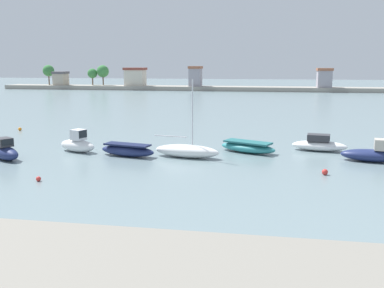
{
  "coord_description": "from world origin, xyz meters",
  "views": [
    {
      "loc": [
        18.98,
        -19.2,
        7.59
      ],
      "look_at": [
        12.53,
        17.85,
        0.6
      ],
      "focal_mm": 40.5,
      "sensor_mm": 36.0,
      "label": 1
    }
  ],
  "objects_px": {
    "moored_boat_3": "(78,144)",
    "moored_boat_8": "(374,154)",
    "moored_boat_2": "(5,151)",
    "moored_boat_4": "(127,150)",
    "mooring_buoy_1": "(20,129)",
    "mooring_buoy_2": "(38,179)",
    "moored_boat_5": "(187,151)",
    "moored_boat_7": "(319,145)",
    "mooring_buoy_0": "(325,172)",
    "moored_boat_6": "(248,147)"
  },
  "relations": [
    {
      "from": "moored_boat_8",
      "to": "mooring_buoy_2",
      "type": "height_order",
      "value": "moored_boat_8"
    },
    {
      "from": "moored_boat_4",
      "to": "moored_boat_6",
      "type": "bearing_deg",
      "value": 31.48
    },
    {
      "from": "mooring_buoy_0",
      "to": "moored_boat_5",
      "type": "bearing_deg",
      "value": 159.2
    },
    {
      "from": "moored_boat_6",
      "to": "mooring_buoy_0",
      "type": "bearing_deg",
      "value": -26.07
    },
    {
      "from": "moored_boat_8",
      "to": "mooring_buoy_0",
      "type": "xyz_separation_m",
      "value": [
        -4.28,
        -4.96,
        -0.41
      ]
    },
    {
      "from": "moored_boat_3",
      "to": "moored_boat_7",
      "type": "bearing_deg",
      "value": 32.25
    },
    {
      "from": "moored_boat_3",
      "to": "mooring_buoy_1",
      "type": "bearing_deg",
      "value": 160.16
    },
    {
      "from": "moored_boat_7",
      "to": "mooring_buoy_1",
      "type": "height_order",
      "value": "moored_boat_7"
    },
    {
      "from": "moored_boat_4",
      "to": "moored_boat_6",
      "type": "height_order",
      "value": "moored_boat_4"
    },
    {
      "from": "moored_boat_2",
      "to": "moored_boat_7",
      "type": "bearing_deg",
      "value": 52.15
    },
    {
      "from": "moored_boat_5",
      "to": "mooring_buoy_2",
      "type": "bearing_deg",
      "value": -123.18
    },
    {
      "from": "moored_boat_4",
      "to": "moored_boat_8",
      "type": "relative_size",
      "value": 1.03
    },
    {
      "from": "moored_boat_7",
      "to": "mooring_buoy_1",
      "type": "xyz_separation_m",
      "value": [
        -32.56,
        6.08,
        -0.36
      ]
    },
    {
      "from": "moored_boat_2",
      "to": "moored_boat_3",
      "type": "bearing_deg",
      "value": 76.38
    },
    {
      "from": "moored_boat_3",
      "to": "moored_boat_8",
      "type": "xyz_separation_m",
      "value": [
        24.57,
        0.36,
        -0.07
      ]
    },
    {
      "from": "moored_boat_2",
      "to": "moored_boat_4",
      "type": "xyz_separation_m",
      "value": [
        9.25,
        2.94,
        -0.17
      ]
    },
    {
      "from": "moored_boat_5",
      "to": "moored_boat_7",
      "type": "distance_m",
      "value": 12.0
    },
    {
      "from": "moored_boat_8",
      "to": "mooring_buoy_1",
      "type": "height_order",
      "value": "moored_boat_8"
    },
    {
      "from": "mooring_buoy_1",
      "to": "moored_boat_3",
      "type": "bearing_deg",
      "value": -40.99
    },
    {
      "from": "mooring_buoy_1",
      "to": "moored_boat_2",
      "type": "bearing_deg",
      "value": -62.59
    },
    {
      "from": "moored_boat_8",
      "to": "mooring_buoy_2",
      "type": "distance_m",
      "value": 25.03
    },
    {
      "from": "moored_boat_7",
      "to": "mooring_buoy_1",
      "type": "relative_size",
      "value": 12.6
    },
    {
      "from": "moored_boat_8",
      "to": "mooring_buoy_0",
      "type": "height_order",
      "value": "moored_boat_8"
    },
    {
      "from": "moored_boat_5",
      "to": "mooring_buoy_1",
      "type": "bearing_deg",
      "value": 162.87
    },
    {
      "from": "moored_boat_3",
      "to": "mooring_buoy_1",
      "type": "distance_m",
      "value": 15.52
    },
    {
      "from": "moored_boat_7",
      "to": "moored_boat_3",
      "type": "bearing_deg",
      "value": -160.43
    },
    {
      "from": "moored_boat_3",
      "to": "mooring_buoy_2",
      "type": "distance_m",
      "value": 9.69
    },
    {
      "from": "mooring_buoy_0",
      "to": "moored_boat_7",
      "type": "bearing_deg",
      "value": 86.34
    },
    {
      "from": "moored_boat_3",
      "to": "moored_boat_4",
      "type": "height_order",
      "value": "moored_boat_3"
    },
    {
      "from": "moored_boat_8",
      "to": "moored_boat_4",
      "type": "bearing_deg",
      "value": -166.24
    },
    {
      "from": "moored_boat_8",
      "to": "mooring_buoy_2",
      "type": "relative_size",
      "value": 14.97
    },
    {
      "from": "moored_boat_2",
      "to": "moored_boat_5",
      "type": "relative_size",
      "value": 0.61
    },
    {
      "from": "moored_boat_5",
      "to": "mooring_buoy_1",
      "type": "xyz_separation_m",
      "value": [
        -21.53,
        10.8,
        -0.35
      ]
    },
    {
      "from": "moored_boat_3",
      "to": "mooring_buoy_1",
      "type": "height_order",
      "value": "moored_boat_3"
    },
    {
      "from": "moored_boat_5",
      "to": "moored_boat_7",
      "type": "relative_size",
      "value": 1.29
    },
    {
      "from": "moored_boat_4",
      "to": "mooring_buoy_2",
      "type": "bearing_deg",
      "value": -97.97
    },
    {
      "from": "moored_boat_4",
      "to": "mooring_buoy_0",
      "type": "distance_m",
      "value": 15.85
    },
    {
      "from": "moored_boat_4",
      "to": "moored_boat_8",
      "type": "bearing_deg",
      "value": 16.97
    },
    {
      "from": "moored_boat_5",
      "to": "moored_boat_7",
      "type": "xyz_separation_m",
      "value": [
        11.04,
        4.72,
        0.01
      ]
    },
    {
      "from": "moored_boat_5",
      "to": "moored_boat_2",
      "type": "bearing_deg",
      "value": -157.36
    },
    {
      "from": "moored_boat_3",
      "to": "moored_boat_5",
      "type": "height_order",
      "value": "moored_boat_5"
    },
    {
      "from": "moored_boat_3",
      "to": "mooring_buoy_1",
      "type": "xyz_separation_m",
      "value": [
        -11.71,
        10.18,
        -0.49
      ]
    },
    {
      "from": "mooring_buoy_0",
      "to": "mooring_buoy_1",
      "type": "xyz_separation_m",
      "value": [
        -32.01,
        14.78,
        -0.01
      ]
    },
    {
      "from": "mooring_buoy_1",
      "to": "moored_boat_4",
      "type": "bearing_deg",
      "value": -33.99
    },
    {
      "from": "moored_boat_6",
      "to": "mooring_buoy_1",
      "type": "height_order",
      "value": "moored_boat_6"
    },
    {
      "from": "moored_boat_3",
      "to": "mooring_buoy_0",
      "type": "xyz_separation_m",
      "value": [
        20.3,
        -4.61,
        -0.48
      ]
    },
    {
      "from": "moored_boat_5",
      "to": "mooring_buoy_0",
      "type": "bearing_deg",
      "value": -11.28
    },
    {
      "from": "moored_boat_2",
      "to": "moored_boat_8",
      "type": "relative_size",
      "value": 0.78
    },
    {
      "from": "mooring_buoy_1",
      "to": "moored_boat_5",
      "type": "bearing_deg",
      "value": -26.65
    },
    {
      "from": "moored_boat_3",
      "to": "mooring_buoy_2",
      "type": "relative_size",
      "value": 12.11
    }
  ]
}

